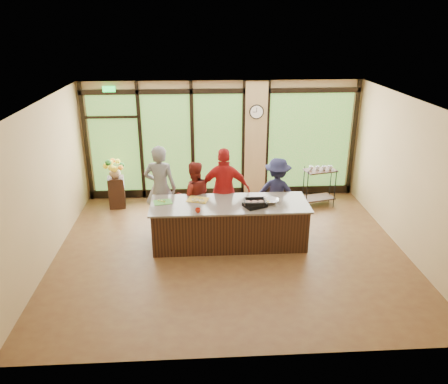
{
  "coord_description": "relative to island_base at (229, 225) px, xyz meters",
  "views": [
    {
      "loc": [
        -0.61,
        -7.79,
        4.41
      ],
      "look_at": [
        -0.11,
        0.4,
        1.13
      ],
      "focal_mm": 35.0,
      "sensor_mm": 36.0,
      "label": 1
    }
  ],
  "objects": [
    {
      "name": "island_base",
      "position": [
        0.0,
        0.0,
        0.0
      ],
      "size": [
        3.1,
        1.0,
        0.88
      ],
      "primitive_type": "cube",
      "color": "#311B10",
      "rests_on": "floor"
    },
    {
      "name": "cook_right",
      "position": [
        1.13,
        0.83,
        0.35
      ],
      "size": [
        1.16,
        0.9,
        1.58
      ],
      "primitive_type": "imported",
      "rotation": [
        0.0,
        0.0,
        2.8
      ],
      "color": "#1A1C3B",
      "rests_on": "floor"
    },
    {
      "name": "flower_vase",
      "position": [
        -2.65,
        2.1,
        0.48
      ],
      "size": [
        0.31,
        0.31,
        0.29
      ],
      "primitive_type": "imported",
      "rotation": [
        0.0,
        0.0,
        -0.13
      ],
      "color": "olive",
      "rests_on": "flower_stand"
    },
    {
      "name": "bar_cart",
      "position": [
        2.38,
        1.9,
        0.18
      ],
      "size": [
        0.84,
        0.6,
        1.04
      ],
      "rotation": [
        0.0,
        0.0,
        0.24
      ],
      "color": "#311B10",
      "rests_on": "floor"
    },
    {
      "name": "roasting_pan",
      "position": [
        0.49,
        -0.19,
        0.52
      ],
      "size": [
        0.51,
        0.46,
        0.07
      ],
      "primitive_type": "cube",
      "rotation": [
        0.0,
        0.0,
        0.43
      ],
      "color": "black",
      "rests_on": "countertop"
    },
    {
      "name": "cook_midleft",
      "position": [
        -0.72,
        0.69,
        0.35
      ],
      "size": [
        0.86,
        0.72,
        1.59
      ],
      "primitive_type": "imported",
      "rotation": [
        0.0,
        0.0,
        3.3
      ],
      "color": "maroon",
      "rests_on": "floor"
    },
    {
      "name": "cutting_board_center",
      "position": [
        -0.64,
        0.21,
        0.49
      ],
      "size": [
        0.49,
        0.42,
        0.01
      ],
      "primitive_type": "cube",
      "rotation": [
        0.0,
        0.0,
        -0.29
      ],
      "color": "gold",
      "rests_on": "countertop"
    },
    {
      "name": "cook_left",
      "position": [
        -1.45,
        0.83,
        0.52
      ],
      "size": [
        0.76,
        0.56,
        1.92
      ],
      "primitive_type": "imported",
      "rotation": [
        0.0,
        0.0,
        2.98
      ],
      "color": "slate",
      "rests_on": "floor"
    },
    {
      "name": "prep_bowl_mid",
      "position": [
        -0.57,
        0.09,
        0.5
      ],
      "size": [
        0.15,
        0.15,
        0.04
      ],
      "primitive_type": "imported",
      "rotation": [
        0.0,
        0.0,
        -0.25
      ],
      "color": "white",
      "rests_on": "countertop"
    },
    {
      "name": "back_wall",
      "position": [
        0.0,
        2.7,
        1.06
      ],
      "size": [
        7.0,
        0.0,
        7.0
      ],
      "primitive_type": "plane",
      "rotation": [
        1.57,
        0.0,
        0.0
      ],
      "color": "tan",
      "rests_on": "floor"
    },
    {
      "name": "window_wall",
      "position": [
        0.16,
        2.65,
        0.95
      ],
      "size": [
        6.9,
        0.12,
        3.0
      ],
      "color": "tan",
      "rests_on": "floor"
    },
    {
      "name": "wall_clock",
      "position": [
        0.85,
        2.57,
        1.81
      ],
      "size": [
        0.36,
        0.04,
        0.36
      ],
      "color": "black",
      "rests_on": "window_wall"
    },
    {
      "name": "left_wall",
      "position": [
        -3.5,
        -0.3,
        1.06
      ],
      "size": [
        0.0,
        6.0,
        6.0
      ],
      "primitive_type": "plane",
      "rotation": [
        1.57,
        0.0,
        1.57
      ],
      "color": "tan",
      "rests_on": "floor"
    },
    {
      "name": "mixing_bowl",
      "position": [
        0.83,
        -0.04,
        0.52
      ],
      "size": [
        0.39,
        0.39,
        0.08
      ],
      "primitive_type": "imported",
      "rotation": [
        0.0,
        0.0,
        -0.24
      ],
      "color": "silver",
      "rests_on": "countertop"
    },
    {
      "name": "ceiling",
      "position": [
        0.0,
        -0.3,
        2.56
      ],
      "size": [
        7.0,
        7.0,
        0.0
      ],
      "primitive_type": "plane",
      "rotation": [
        3.14,
        0.0,
        0.0
      ],
      "color": "white",
      "rests_on": "back_wall"
    },
    {
      "name": "cook_midright",
      "position": [
        -0.06,
        0.68,
        0.5
      ],
      "size": [
        1.14,
        0.56,
        1.87
      ],
      "primitive_type": "imported",
      "rotation": [
        0.0,
        0.0,
        3.05
      ],
      "color": "#A61919",
      "rests_on": "floor"
    },
    {
      "name": "prep_bowl_near",
      "position": [
        -0.7,
        0.15,
        0.5
      ],
      "size": [
        0.19,
        0.19,
        0.05
      ],
      "primitive_type": "imported",
      "rotation": [
        0.0,
        0.0,
        0.36
      ],
      "color": "white",
      "rests_on": "countertop"
    },
    {
      "name": "cutting_board_right",
      "position": [
        0.59,
        0.02,
        0.49
      ],
      "size": [
        0.52,
        0.46,
        0.01
      ],
      "primitive_type": "cube",
      "rotation": [
        0.0,
        0.0,
        0.39
      ],
      "color": "gold",
      "rests_on": "countertop"
    },
    {
      "name": "right_wall",
      "position": [
        3.5,
        -0.3,
        1.06
      ],
      "size": [
        0.0,
        6.0,
        6.0
      ],
      "primitive_type": "plane",
      "rotation": [
        1.57,
        0.0,
        -1.57
      ],
      "color": "tan",
      "rests_on": "floor"
    },
    {
      "name": "flower_stand",
      "position": [
        -2.65,
        2.1,
        -0.05
      ],
      "size": [
        0.44,
        0.44,
        0.77
      ],
      "primitive_type": "cube",
      "rotation": [
        0.0,
        0.0,
        0.14
      ],
      "color": "#311B10",
      "rests_on": "floor"
    },
    {
      "name": "prep_bowl_far",
      "position": [
        0.41,
        0.12,
        0.49
      ],
      "size": [
        0.14,
        0.14,
        0.03
      ],
      "primitive_type": "imported",
      "rotation": [
        0.0,
        0.0,
        0.25
      ],
      "color": "white",
      "rests_on": "countertop"
    },
    {
      "name": "cutting_board_left",
      "position": [
        -1.35,
        0.13,
        0.49
      ],
      "size": [
        0.42,
        0.34,
        0.01
      ],
      "primitive_type": "cube",
      "rotation": [
        0.0,
        0.0,
        0.21
      ],
      "color": "#489937",
      "rests_on": "countertop"
    },
    {
      "name": "floor",
      "position": [
        0.0,
        -0.3,
        -0.44
      ],
      "size": [
        7.0,
        7.0,
        0.0
      ],
      "primitive_type": "plane",
      "color": "brown",
      "rests_on": "ground"
    },
    {
      "name": "countertop",
      "position": [
        0.0,
        0.0,
        0.46
      ],
      "size": [
        3.2,
        1.1,
        0.04
      ],
      "primitive_type": "cube",
      "color": "slate",
      "rests_on": "island_base"
    },
    {
      "name": "red_ramekin",
      "position": [
        -0.64,
        -0.41,
        0.52
      ],
      "size": [
        0.12,
        0.12,
        0.08
      ],
      "primitive_type": "imported",
      "rotation": [
        0.0,
        0.0,
        0.11
      ],
      "color": "red",
      "rests_on": "countertop"
    }
  ]
}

